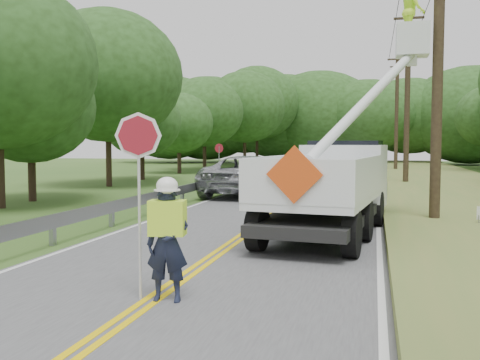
# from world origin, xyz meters

# --- Properties ---
(ground) EXTENTS (140.00, 140.00, 0.00)m
(ground) POSITION_xyz_m (0.00, 0.00, 0.00)
(ground) COLOR #32541E
(ground) RESTS_ON ground
(road) EXTENTS (7.20, 96.00, 0.03)m
(road) POSITION_xyz_m (0.00, 14.00, 0.01)
(road) COLOR #4B4A4D
(road) RESTS_ON ground
(guardrail) EXTENTS (0.18, 48.00, 0.77)m
(guardrail) POSITION_xyz_m (-4.02, 14.91, 0.55)
(guardrail) COLOR gray
(guardrail) RESTS_ON ground
(utility_poles) EXTENTS (1.60, 43.30, 10.00)m
(utility_poles) POSITION_xyz_m (5.00, 17.02, 5.27)
(utility_poles) COLOR black
(utility_poles) RESTS_ON ground
(tall_grass_verge) EXTENTS (7.00, 96.00, 0.30)m
(tall_grass_verge) POSITION_xyz_m (7.10, 14.00, 0.15)
(tall_grass_verge) COLOR #597433
(tall_grass_verge) RESTS_ON ground
(treeline_left) EXTENTS (10.69, 55.68, 10.70)m
(treeline_left) POSITION_xyz_m (-10.25, 31.43, 5.64)
(treeline_left) COLOR #332319
(treeline_left) RESTS_ON ground
(treeline_horizon) EXTENTS (56.76, 14.22, 10.74)m
(treeline_horizon) POSITION_xyz_m (0.18, 56.26, 5.50)
(treeline_horizon) COLOR #223E15
(treeline_horizon) RESTS_ON ground
(flagger) EXTENTS (1.11, 0.51, 2.89)m
(flagger) POSITION_xyz_m (0.25, 0.33, 1.05)
(flagger) COLOR #191E33
(flagger) RESTS_ON road
(bucket_truck) EXTENTS (4.21, 7.39, 6.97)m
(bucket_truck) POSITION_xyz_m (2.40, 8.05, 1.58)
(bucket_truck) COLOR black
(bucket_truck) RESTS_ON road
(suv_silver) EXTENTS (3.72, 6.87, 1.83)m
(suv_silver) POSITION_xyz_m (-2.24, 17.14, 0.93)
(suv_silver) COLOR #A2A3A9
(suv_silver) RESTS_ON road
(suv_darkgrey) EXTENTS (2.31, 5.18, 1.48)m
(suv_darkgrey) POSITION_xyz_m (-2.43, 24.62, 0.76)
(suv_darkgrey) COLOR #383C41
(suv_darkgrey) RESTS_ON road
(stop_sign_permanent) EXTENTS (0.40, 0.36, 2.40)m
(stop_sign_permanent) POSITION_xyz_m (-4.83, 20.86, 1.58)
(stop_sign_permanent) COLOR gray
(stop_sign_permanent) RESTS_ON ground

